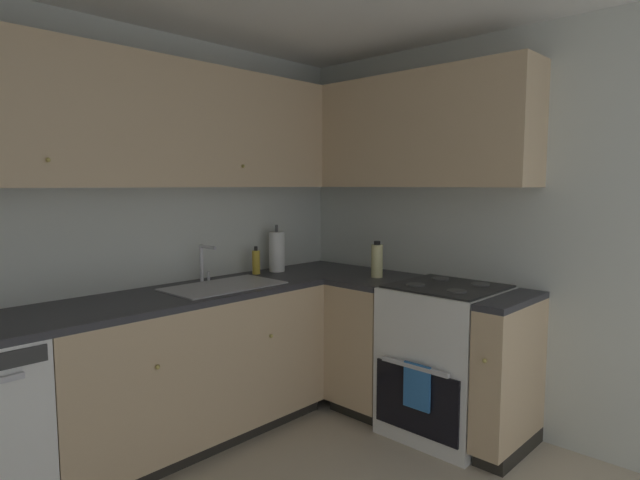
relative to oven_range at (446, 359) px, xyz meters
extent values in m
cube|color=silver|center=(-1.56, 1.35, 0.75)|extent=(3.78, 0.05, 2.42)
cube|color=silver|center=(0.31, -0.45, 0.75)|extent=(0.05, 3.63, 2.42)
cube|color=tan|center=(-1.15, 1.02, 0.02)|extent=(1.67, 0.60, 0.78)
cube|color=black|center=(-1.15, 1.05, -0.41)|extent=(1.67, 0.54, 0.09)
sphere|color=tan|center=(-1.52, 0.71, 0.16)|extent=(0.02, 0.02, 0.02)
sphere|color=tan|center=(-0.79, 0.71, 0.16)|extent=(0.02, 0.02, 0.02)
cube|color=#2D2D33|center=(-1.16, 1.02, 0.42)|extent=(2.88, 0.60, 0.03)
cube|color=tan|center=(-0.02, 0.52, 0.02)|extent=(0.60, 0.40, 0.78)
cube|color=black|center=(0.01, 0.52, -0.41)|extent=(0.54, 0.40, 0.09)
cube|color=tan|center=(-0.02, -0.41, 0.02)|extent=(0.60, 0.17, 0.78)
cube|color=black|center=(0.01, -0.41, -0.41)|extent=(0.54, 0.17, 0.09)
sphere|color=tan|center=(-0.33, -0.41, 0.16)|extent=(0.02, 0.02, 0.02)
cube|color=#2D2D33|center=(-0.02, 0.52, 0.42)|extent=(0.60, 0.40, 0.03)
cube|color=#2D2D33|center=(-0.02, -0.41, 0.42)|extent=(0.60, 0.17, 0.03)
cube|color=white|center=(0.00, 0.00, -0.01)|extent=(0.64, 0.62, 0.90)
cube|color=black|center=(-0.32, 0.00, -0.17)|extent=(0.02, 0.55, 0.38)
cube|color=silver|center=(-0.35, 0.00, 0.04)|extent=(0.02, 0.43, 0.02)
cube|color=black|center=(0.00, 0.00, 0.45)|extent=(0.59, 0.60, 0.01)
cube|color=white|center=(0.31, 0.00, 0.52)|extent=(0.03, 0.60, 0.15)
cylinder|color=#4C4C4C|center=(-0.14, -0.14, 0.46)|extent=(0.11, 0.11, 0.01)
cylinder|color=#4C4C4C|center=(-0.14, 0.14, 0.46)|extent=(0.11, 0.11, 0.01)
cylinder|color=#4C4C4C|center=(0.14, -0.14, 0.46)|extent=(0.11, 0.11, 0.01)
cylinder|color=#4C4C4C|center=(0.14, 0.14, 0.46)|extent=(0.11, 0.11, 0.01)
cube|color=#2D6BB2|center=(-0.35, -0.02, -0.07)|extent=(0.02, 0.17, 0.26)
cube|color=tan|center=(-1.32, 1.16, 1.39)|extent=(2.56, 0.32, 0.71)
sphere|color=tan|center=(-1.88, 0.99, 1.17)|extent=(0.02, 0.02, 0.02)
sphere|color=tan|center=(-0.75, 0.99, 1.17)|extent=(0.02, 0.02, 0.02)
cube|color=tan|center=(0.12, 0.44, 1.39)|extent=(0.32, 1.77, 0.71)
cube|color=#B7B7BC|center=(-0.92, 0.99, 0.45)|extent=(0.69, 0.40, 0.01)
cube|color=gray|center=(-0.92, 0.99, 0.40)|extent=(0.64, 0.36, 0.09)
cube|color=#99999E|center=(-0.92, 0.99, 0.41)|extent=(0.02, 0.35, 0.06)
cylinder|color=silver|center=(-0.92, 1.22, 0.56)|extent=(0.02, 0.02, 0.24)
cylinder|color=silver|center=(-0.92, 1.15, 0.67)|extent=(0.02, 0.15, 0.02)
cylinder|color=silver|center=(-0.87, 1.22, 0.47)|extent=(0.02, 0.02, 0.06)
cylinder|color=gold|center=(-0.49, 1.20, 0.52)|extent=(0.05, 0.05, 0.16)
cylinder|color=#262626|center=(-0.49, 1.20, 0.62)|extent=(0.02, 0.02, 0.03)
cylinder|color=white|center=(-0.32, 1.18, 0.58)|extent=(0.11, 0.11, 0.28)
cylinder|color=#3F3F3F|center=(-0.32, 1.18, 0.60)|extent=(0.02, 0.02, 0.34)
cylinder|color=beige|center=(-0.02, 0.52, 0.55)|extent=(0.08, 0.08, 0.22)
cylinder|color=black|center=(-0.02, 0.52, 0.67)|extent=(0.04, 0.04, 0.02)
camera|label=1|loc=(-2.78, -1.59, 1.05)|focal=29.57mm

